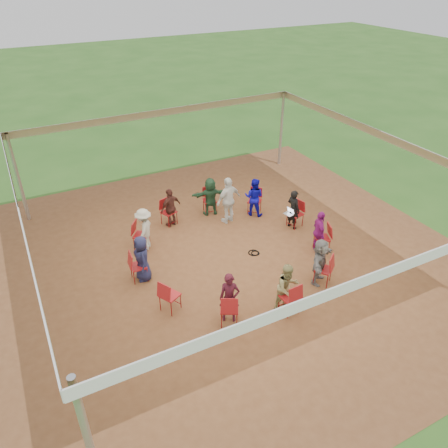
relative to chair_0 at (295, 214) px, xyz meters
name	(u,v)px	position (x,y,z in m)	size (l,w,h in m)	color
ground	(231,257)	(-2.65, -0.56, -0.45)	(80.00, 80.00, 0.00)	#2C5B1C
dirt_patch	(231,256)	(-2.65, -0.56, -0.44)	(13.00, 13.00, 0.00)	brown
tent	(232,184)	(-2.65, -0.56, 1.92)	(10.33, 10.33, 3.00)	#B2B2B7
chair_0	(295,214)	(0.00, 0.00, 0.00)	(0.42, 0.44, 0.90)	#AA181C
chair_1	(255,201)	(-0.72, 1.35, 0.00)	(0.42, 0.44, 0.90)	#AA181C
chair_2	(210,201)	(-2.06, 2.09, 0.00)	(0.42, 0.44, 0.90)	#AA181C
chair_3	(169,212)	(-3.58, 1.99, 0.00)	(0.42, 0.44, 0.90)	#AA181C
chair_4	(141,235)	(-4.81, 1.08, 0.00)	(0.42, 0.44, 0.90)	#AA181C
chair_5	(138,266)	(-5.35, -0.35, 0.00)	(0.42, 0.44, 0.90)	#AA181C
chair_6	(170,295)	(-5.04, -1.84, 0.00)	(0.42, 0.44, 0.90)	#AA181C
chair_7	(229,309)	(-3.97, -2.93, 0.00)	(0.42, 0.44, 0.90)	#AA181C
chair_8	(290,298)	(-2.48, -3.26, 0.00)	(0.42, 0.44, 0.90)	#AA181C
chair_9	(323,269)	(-1.04, -2.74, 0.00)	(0.42, 0.44, 0.90)	#AA181C
chair_10	(322,238)	(-0.12, -1.52, 0.00)	(0.42, 0.44, 0.90)	#AA181C
person_seated_0	(293,209)	(-0.12, -0.02, 0.22)	(0.48, 0.32, 1.33)	black
person_seated_1	(254,197)	(-0.81, 1.26, 0.22)	(0.65, 0.37, 1.33)	#0D0CAB
person_seated_2	(210,196)	(-2.09, 1.97, 0.22)	(1.23, 0.46, 1.33)	#275334
person_seated_3	(171,208)	(-3.54, 1.87, 0.22)	(0.78, 0.40, 1.33)	#512720
person_seated_4	(144,229)	(-4.72, 1.01, 0.22)	(0.86, 0.42, 1.33)	#BCBAA7
person_seated_5	(142,258)	(-5.24, -0.36, 0.22)	(0.65, 0.36, 1.33)	#1E2043
person_seated_6	(230,298)	(-3.91, -2.82, 0.22)	(0.48, 0.32, 1.33)	#40101D
person_seated_7	(287,288)	(-2.48, -3.14, 0.22)	(0.65, 0.37, 1.33)	#968F5A
person_seated_8	(320,261)	(-1.11, -2.64, 0.22)	(1.23, 0.46, 1.33)	gray
person_seated_9	(319,232)	(-0.23, -1.48, 0.22)	(0.78, 0.40, 1.33)	#941A7D
standing_person	(229,200)	(-1.78, 1.25, 0.35)	(0.93, 0.48, 1.59)	silver
cable_coil	(254,253)	(-1.96, -0.74, -0.43)	(0.39, 0.39, 0.03)	black
laptop	(290,212)	(-0.28, -0.06, 0.17)	(0.29, 0.34, 0.20)	#B7B7BC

